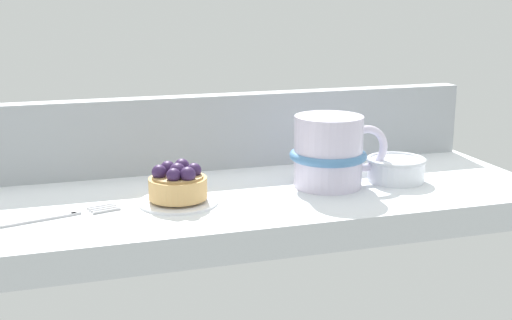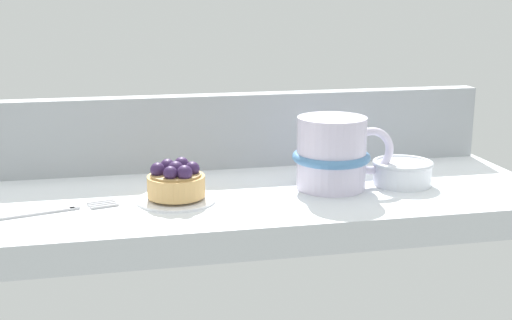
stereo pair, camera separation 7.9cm
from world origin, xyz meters
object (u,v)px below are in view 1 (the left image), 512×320
at_px(dessert_plate, 178,201).
at_px(coffee_mug, 330,152).
at_px(dessert_fork, 53,216).
at_px(sugar_bowl, 396,168).
at_px(raspberry_tart, 178,183).

xyz_separation_m(dessert_plate, coffee_mug, (0.22, 0.02, 0.05)).
bearing_deg(dessert_fork, sugar_bowl, 3.27).
relative_size(dessert_plate, dessert_fork, 0.62).
xyz_separation_m(raspberry_tart, dessert_fork, (-0.15, -0.02, -0.02)).
height_order(dessert_plate, dessert_fork, same).
bearing_deg(raspberry_tart, dessert_fork, -174.40).
distance_m(raspberry_tart, coffee_mug, 0.22).
distance_m(raspberry_tart, dessert_fork, 0.16).
distance_m(raspberry_tart, sugar_bowl, 0.32).
distance_m(dessert_plate, dessert_fork, 0.15).
bearing_deg(dessert_plate, raspberry_tart, 63.73).
height_order(raspberry_tart, sugar_bowl, raspberry_tart).
relative_size(coffee_mug, sugar_bowl, 1.70).
bearing_deg(raspberry_tart, sugar_bowl, 2.13).
height_order(dessert_plate, sugar_bowl, sugar_bowl).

